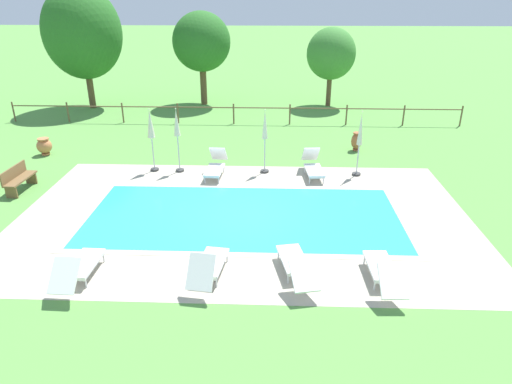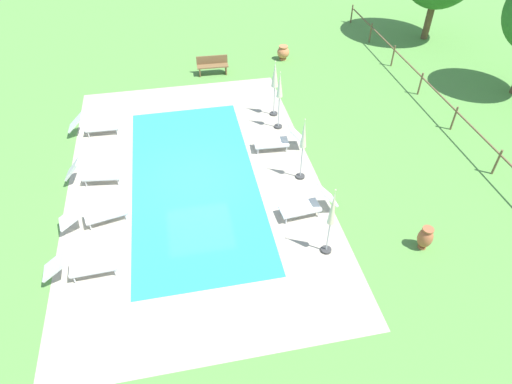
{
  "view_description": "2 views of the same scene",
  "coord_description": "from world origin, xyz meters",
  "px_view_note": "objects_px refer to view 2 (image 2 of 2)",
  "views": [
    {
      "loc": [
        0.87,
        -12.64,
        6.46
      ],
      "look_at": [
        0.37,
        0.5,
        0.6
      ],
      "focal_mm": 32.11,
      "sensor_mm": 36.0,
      "label": 1
    },
    {
      "loc": [
        12.24,
        -0.2,
        10.23
      ],
      "look_at": [
        1.7,
        1.9,
        0.6
      ],
      "focal_mm": 31.24,
      "sensor_mm": 36.0,
      "label": 2
    }
  ],
  "objects_px": {
    "sun_lounger_north_far": "(278,140)",
    "patio_umbrella_closed_row_mid_east": "(332,214)",
    "sun_lounger_south_near_corner": "(94,173)",
    "patio_umbrella_closed_row_west": "(275,79)",
    "patio_umbrella_closed_row_mid_west": "(280,91)",
    "sun_lounger_south_mid": "(96,214)",
    "terracotta_urn_by_tree": "(283,52)",
    "terracotta_urn_near_fence": "(425,238)",
    "sun_lounger_north_mid": "(83,266)",
    "sun_lounger_north_end": "(95,125)",
    "wooden_bench_lawn_side": "(212,65)",
    "sun_lounger_north_near_steps": "(308,205)",
    "patio_umbrella_closed_row_centre": "(303,141)"
  },
  "relations": [
    {
      "from": "sun_lounger_south_mid",
      "to": "patio_umbrella_closed_row_mid_east",
      "type": "relative_size",
      "value": 0.86
    },
    {
      "from": "sun_lounger_north_mid",
      "to": "wooden_bench_lawn_side",
      "type": "distance_m",
      "value": 12.53
    },
    {
      "from": "sun_lounger_north_near_steps",
      "to": "sun_lounger_north_end",
      "type": "bearing_deg",
      "value": -130.94
    },
    {
      "from": "sun_lounger_north_far",
      "to": "patio_umbrella_closed_row_mid_east",
      "type": "relative_size",
      "value": 0.78
    },
    {
      "from": "patio_umbrella_closed_row_mid_east",
      "to": "wooden_bench_lawn_side",
      "type": "distance_m",
      "value": 12.16
    },
    {
      "from": "wooden_bench_lawn_side",
      "to": "terracotta_urn_by_tree",
      "type": "distance_m",
      "value": 3.84
    },
    {
      "from": "patio_umbrella_closed_row_mid_west",
      "to": "terracotta_urn_by_tree",
      "type": "relative_size",
      "value": 3.42
    },
    {
      "from": "patio_umbrella_closed_row_mid_west",
      "to": "patio_umbrella_closed_row_mid_east",
      "type": "relative_size",
      "value": 1.0
    },
    {
      "from": "sun_lounger_north_near_steps",
      "to": "patio_umbrella_closed_row_centre",
      "type": "xyz_separation_m",
      "value": [
        -1.82,
        0.27,
        1.2
      ]
    },
    {
      "from": "sun_lounger_north_end",
      "to": "sun_lounger_south_near_corner",
      "type": "distance_m",
      "value": 3.1
    },
    {
      "from": "terracotta_urn_by_tree",
      "to": "sun_lounger_north_mid",
      "type": "bearing_deg",
      "value": -35.68
    },
    {
      "from": "patio_umbrella_closed_row_west",
      "to": "sun_lounger_north_mid",
      "type": "bearing_deg",
      "value": -44.8
    },
    {
      "from": "sun_lounger_north_end",
      "to": "sun_lounger_south_near_corner",
      "type": "height_order",
      "value": "sun_lounger_south_near_corner"
    },
    {
      "from": "patio_umbrella_closed_row_mid_east",
      "to": "terracotta_urn_by_tree",
      "type": "relative_size",
      "value": 3.41
    },
    {
      "from": "wooden_bench_lawn_side",
      "to": "sun_lounger_south_near_corner",
      "type": "bearing_deg",
      "value": -34.8
    },
    {
      "from": "sun_lounger_south_mid",
      "to": "sun_lounger_north_mid",
      "type": "bearing_deg",
      "value": -6.29
    },
    {
      "from": "patio_umbrella_closed_row_west",
      "to": "patio_umbrella_closed_row_mid_east",
      "type": "relative_size",
      "value": 0.99
    },
    {
      "from": "sun_lounger_north_mid",
      "to": "sun_lounger_south_mid",
      "type": "xyz_separation_m",
      "value": [
        -2.06,
        0.23,
        -0.01
      ]
    },
    {
      "from": "terracotta_urn_near_fence",
      "to": "terracotta_urn_by_tree",
      "type": "height_order",
      "value": "terracotta_urn_near_fence"
    },
    {
      "from": "sun_lounger_south_near_corner",
      "to": "patio_umbrella_closed_row_west",
      "type": "relative_size",
      "value": 0.79
    },
    {
      "from": "sun_lounger_north_near_steps",
      "to": "terracotta_urn_near_fence",
      "type": "height_order",
      "value": "sun_lounger_north_near_steps"
    },
    {
      "from": "sun_lounger_south_near_corner",
      "to": "patio_umbrella_closed_row_west",
      "type": "bearing_deg",
      "value": 113.25
    },
    {
      "from": "sun_lounger_north_mid",
      "to": "patio_umbrella_closed_row_mid_west",
      "type": "relative_size",
      "value": 0.81
    },
    {
      "from": "patio_umbrella_closed_row_mid_west",
      "to": "wooden_bench_lawn_side",
      "type": "relative_size",
      "value": 1.63
    },
    {
      "from": "sun_lounger_north_end",
      "to": "terracotta_urn_near_fence",
      "type": "xyz_separation_m",
      "value": [
        8.2,
        10.04,
        0.05
      ]
    },
    {
      "from": "terracotta_urn_near_fence",
      "to": "patio_umbrella_closed_row_centre",
      "type": "bearing_deg",
      "value": -145.21
    },
    {
      "from": "sun_lounger_south_mid",
      "to": "terracotta_urn_near_fence",
      "type": "bearing_deg",
      "value": 72.71
    },
    {
      "from": "terracotta_urn_near_fence",
      "to": "sun_lounger_north_far",
      "type": "bearing_deg",
      "value": -151.7
    },
    {
      "from": "patio_umbrella_closed_row_mid_west",
      "to": "patio_umbrella_closed_row_mid_east",
      "type": "xyz_separation_m",
      "value": [
        6.75,
        -0.14,
        -0.12
      ]
    },
    {
      "from": "sun_lounger_north_mid",
      "to": "sun_lounger_south_near_corner",
      "type": "relative_size",
      "value": 1.04
    },
    {
      "from": "patio_umbrella_closed_row_west",
      "to": "wooden_bench_lawn_side",
      "type": "height_order",
      "value": "patio_umbrella_closed_row_west"
    },
    {
      "from": "sun_lounger_north_mid",
      "to": "patio_umbrella_closed_row_mid_east",
      "type": "bearing_deg",
      "value": 85.8
    },
    {
      "from": "sun_lounger_south_near_corner",
      "to": "sun_lounger_south_mid",
      "type": "xyz_separation_m",
      "value": [
        2.1,
        0.2,
        -0.03
      ]
    },
    {
      "from": "patio_umbrella_closed_row_west",
      "to": "patio_umbrella_closed_row_mid_east",
      "type": "height_order",
      "value": "patio_umbrella_closed_row_mid_east"
    },
    {
      "from": "sun_lounger_south_near_corner",
      "to": "terracotta_urn_near_fence",
      "type": "xyz_separation_m",
      "value": [
        5.11,
        9.86,
        0.04
      ]
    },
    {
      "from": "sun_lounger_north_mid",
      "to": "patio_umbrella_closed_row_mid_west",
      "type": "distance_m",
      "value": 9.57
    },
    {
      "from": "sun_lounger_north_far",
      "to": "sun_lounger_south_mid",
      "type": "xyz_separation_m",
      "value": [
        2.74,
        -6.56,
        -0.03
      ]
    },
    {
      "from": "sun_lounger_north_end",
      "to": "patio_umbrella_closed_row_mid_east",
      "type": "xyz_separation_m",
      "value": [
        7.77,
        7.15,
        1.16
      ]
    },
    {
      "from": "sun_lounger_north_end",
      "to": "patio_umbrella_closed_row_centre",
      "type": "height_order",
      "value": "patio_umbrella_closed_row_centre"
    },
    {
      "from": "patio_umbrella_closed_row_mid_east",
      "to": "sun_lounger_north_end",
      "type": "bearing_deg",
      "value": -137.36
    },
    {
      "from": "sun_lounger_south_near_corner",
      "to": "patio_umbrella_closed_row_mid_east",
      "type": "bearing_deg",
      "value": 56.18
    },
    {
      "from": "sun_lounger_south_near_corner",
      "to": "wooden_bench_lawn_side",
      "type": "distance_m",
      "value": 8.88
    },
    {
      "from": "sun_lounger_north_near_steps",
      "to": "patio_umbrella_closed_row_centre",
      "type": "relative_size",
      "value": 0.78
    },
    {
      "from": "patio_umbrella_closed_row_west",
      "to": "wooden_bench_lawn_side",
      "type": "distance_m",
      "value": 4.86
    },
    {
      "from": "sun_lounger_south_near_corner",
      "to": "terracotta_urn_near_fence",
      "type": "bearing_deg",
      "value": 62.61
    },
    {
      "from": "sun_lounger_north_near_steps",
      "to": "sun_lounger_north_far",
      "type": "height_order",
      "value": "sun_lounger_north_near_steps"
    },
    {
      "from": "patio_umbrella_closed_row_mid_west",
      "to": "terracotta_urn_by_tree",
      "type": "xyz_separation_m",
      "value": [
        -6.07,
        1.7,
        -1.28
      ]
    },
    {
      "from": "patio_umbrella_closed_row_mid_west",
      "to": "patio_umbrella_closed_row_centre",
      "type": "height_order",
      "value": "patio_umbrella_closed_row_mid_west"
    },
    {
      "from": "sun_lounger_north_mid",
      "to": "sun_lounger_south_near_corner",
      "type": "height_order",
      "value": "sun_lounger_south_near_corner"
    },
    {
      "from": "sun_lounger_south_near_corner",
      "to": "patio_umbrella_closed_row_mid_east",
      "type": "distance_m",
      "value": 8.47
    }
  ]
}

